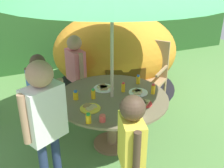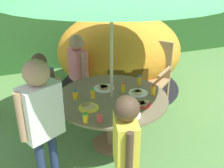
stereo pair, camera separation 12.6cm
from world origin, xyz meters
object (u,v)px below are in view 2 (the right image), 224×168
object	(u,v)px
child_in_pink_shirt	(78,65)
cup_far	(127,104)
child_in_yellow_shirt	(126,144)
plate_center_back	(142,104)
child_in_blue_shirt	(42,84)
plate_center_front	(138,93)
dome_tent	(119,51)
snack_bowl	(133,114)
juice_bottle_far_left	(86,118)
plate_front_edge	(104,88)
wooden_chair	(153,72)
juice_bottle_near_left	(123,88)
garden_table	(112,107)
child_in_white_shirt	(41,112)
juice_bottle_mid_left	(93,94)
plate_mid_right	(89,107)
juice_bottle_back_edge	(75,95)
juice_bottle_far_right	(139,80)
juice_bottle_near_right	(153,90)
cup_near	(100,118)

from	to	relation	value
child_in_pink_shirt	cup_far	xyz separation A→B (m)	(0.24, -1.20, -0.06)
child_in_yellow_shirt	plate_center_back	xyz separation A→B (m)	(0.49, 0.67, -0.07)
child_in_blue_shirt	plate_center_front	size ratio (longest dim) A/B	4.84
dome_tent	snack_bowl	size ratio (longest dim) A/B	17.91
dome_tent	plate_center_back	size ratio (longest dim) A/B	13.86
dome_tent	juice_bottle_far_left	size ratio (longest dim) A/B	25.08
plate_front_edge	cup_far	xyz separation A→B (m)	(0.08, -0.53, 0.02)
wooden_chair	dome_tent	xyz separation A→B (m)	(-0.24, 0.83, 0.12)
wooden_chair	plate_front_edge	xyz separation A→B (m)	(-1.00, -0.54, 0.14)
plate_front_edge	plate_center_back	distance (m)	0.60
juice_bottle_near_left	cup_far	world-z (taller)	juice_bottle_near_left
garden_table	child_in_white_shirt	size ratio (longest dim) A/B	0.95
plate_center_front	juice_bottle_mid_left	size ratio (longest dim) A/B	1.89
child_in_yellow_shirt	juice_bottle_far_left	xyz separation A→B (m)	(-0.19, 0.55, -0.04)
child_in_blue_shirt	plate_center_back	size ratio (longest dim) A/B	5.82
plate_mid_right	garden_table	bearing A→B (deg)	26.94
juice_bottle_back_edge	child_in_blue_shirt	bearing A→B (deg)	123.79
wooden_chair	dome_tent	world-z (taller)	dome_tent
child_in_pink_shirt	snack_bowl	bearing A→B (deg)	-1.60
wooden_chair	juice_bottle_mid_left	distance (m)	1.42
plate_center_back	juice_bottle_far_right	size ratio (longest dim) A/B	1.63
juice_bottle_near_right	cup_far	bearing A→B (deg)	-157.66
juice_bottle_far_right	wooden_chair	bearing A→B (deg)	47.13
snack_bowl	juice_bottle_mid_left	bearing A→B (deg)	116.64
child_in_blue_shirt	plate_front_edge	bearing A→B (deg)	12.76
child_in_yellow_shirt	cup_near	world-z (taller)	child_in_yellow_shirt
plate_center_back	cup_far	size ratio (longest dim) A/B	2.66
child_in_blue_shirt	snack_bowl	distance (m)	1.33
plate_mid_right	cup_near	world-z (taller)	cup_near
child_in_white_shirt	juice_bottle_near_left	world-z (taller)	child_in_white_shirt
juice_bottle_far_right	juice_bottle_mid_left	size ratio (longest dim) A/B	0.96
child_in_white_shirt	cup_near	bearing A→B (deg)	-30.24
garden_table	child_in_white_shirt	world-z (taller)	child_in_white_shirt
juice_bottle_near_right	juice_bottle_back_edge	distance (m)	0.92
dome_tent	child_in_blue_shirt	world-z (taller)	dome_tent
plate_center_front	child_in_blue_shirt	bearing A→B (deg)	149.61
wooden_chair	plate_center_front	size ratio (longest dim) A/B	4.47
juice_bottle_back_edge	cup_near	bearing A→B (deg)	-78.48
child_in_yellow_shirt	plate_mid_right	distance (m)	0.82
dome_tent	plate_center_front	distance (m)	1.70
juice_bottle_near_right	cup_far	xyz separation A→B (m)	(-0.41, -0.17, -0.02)
garden_table	plate_mid_right	bearing A→B (deg)	-153.06
garden_table	juice_bottle_near_right	distance (m)	0.54
cup_near	child_in_white_shirt	bearing A→B (deg)	175.74
child_in_white_shirt	juice_bottle_far_left	world-z (taller)	child_in_white_shirt
child_in_yellow_shirt	plate_mid_right	xyz separation A→B (m)	(-0.09, 0.81, -0.08)
child_in_blue_shirt	juice_bottle_far_left	size ratio (longest dim) A/B	10.52
plate_front_edge	plate_center_front	size ratio (longest dim) A/B	1.09
juice_bottle_mid_left	cup_far	world-z (taller)	juice_bottle_mid_left
garden_table	juice_bottle_far_right	distance (m)	0.54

